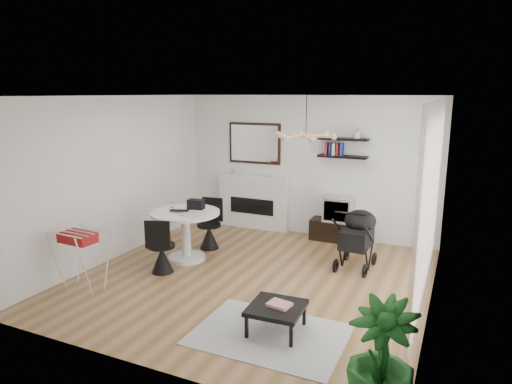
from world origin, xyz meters
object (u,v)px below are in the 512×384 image
at_px(dining_table, 186,228).
at_px(fireplace, 253,196).
at_px(stroller, 357,241).
at_px(coffee_table, 276,309).
at_px(drying_rack, 82,258).
at_px(potted_plant, 381,359).
at_px(crt_tv, 339,209).
at_px(tv_console, 339,231).

bearing_deg(dining_table, fireplace, 83.60).
bearing_deg(dining_table, stroller, 17.90).
bearing_deg(fireplace, stroller, -27.94).
bearing_deg(coffee_table, drying_rack, -179.52).
distance_m(drying_rack, potted_plant, 4.37).
distance_m(crt_tv, drying_rack, 4.54).
bearing_deg(potted_plant, coffee_table, 145.57).
bearing_deg(coffee_table, crt_tv, 93.24).
distance_m(fireplace, crt_tv, 1.82).
bearing_deg(fireplace, drying_rack, -103.88).
xyz_separation_m(fireplace, stroller, (2.42, -1.28, -0.25)).
bearing_deg(stroller, coffee_table, -96.20).
distance_m(dining_table, stroller, 2.80).
bearing_deg(potted_plant, tv_console, 108.65).
height_order(stroller, potted_plant, potted_plant).
bearing_deg(crt_tv, dining_table, -135.51).
relative_size(fireplace, coffee_table, 3.33).
relative_size(crt_tv, potted_plant, 0.50).
relative_size(stroller, potted_plant, 0.98).
bearing_deg(coffee_table, potted_plant, -34.43).
height_order(tv_console, stroller, stroller).
bearing_deg(crt_tv, drying_rack, -127.14).
bearing_deg(potted_plant, stroller, 105.54).
bearing_deg(crt_tv, stroller, -62.53).
xyz_separation_m(fireplace, drying_rack, (-0.92, -3.74, -0.22)).
bearing_deg(fireplace, potted_plant, -54.10).
relative_size(crt_tv, stroller, 0.51).
bearing_deg(potted_plant, fireplace, 125.90).
bearing_deg(tv_console, potted_plant, -71.35).
xyz_separation_m(tv_console, coffee_table, (0.19, -3.60, 0.09)).
bearing_deg(dining_table, potted_plant, -34.69).
xyz_separation_m(tv_console, stroller, (0.59, -1.16, 0.24)).
xyz_separation_m(coffee_table, potted_plant, (1.33, -0.91, 0.23)).
xyz_separation_m(crt_tv, dining_table, (-2.06, -2.02, -0.08)).
xyz_separation_m(dining_table, drying_rack, (-0.68, -1.60, -0.09)).
relative_size(dining_table, stroller, 1.11).
relative_size(tv_console, coffee_table, 1.64).
relative_size(stroller, coffee_table, 1.58).
height_order(fireplace, stroller, fireplace).
bearing_deg(coffee_table, fireplace, 118.53).
relative_size(dining_table, drying_rack, 1.30).
relative_size(drying_rack, coffee_table, 1.35).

